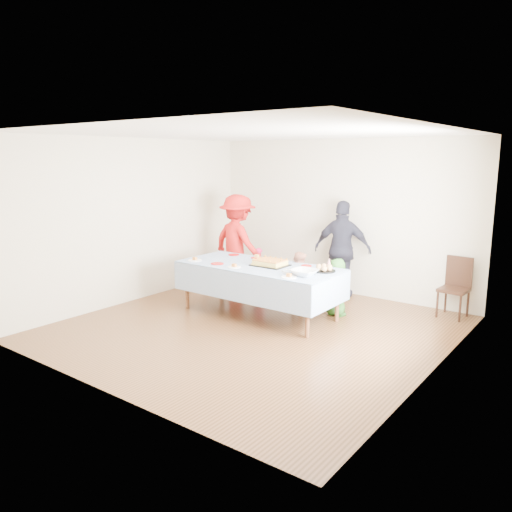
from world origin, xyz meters
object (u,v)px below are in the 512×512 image
Objects in this scene: birthday_cake at (270,263)px; adult_left at (238,243)px; party_table at (259,269)px; dining_chair at (456,284)px.

adult_left is (-1.37, 0.92, 0.05)m from birthday_cake.
party_table is at bearing 149.36° from adult_left.
birthday_cake is at bearing 154.80° from adult_left.
birthday_cake is (0.16, 0.07, 0.10)m from party_table.
birthday_cake reaches higher than party_table.
adult_left is at bearing 146.20° from birthday_cake.
adult_left reaches higher than dining_chair.
dining_chair is 0.53× the size of adult_left.
dining_chair is (2.43, 1.74, -0.22)m from party_table.
adult_left is at bearing -164.17° from dining_chair.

